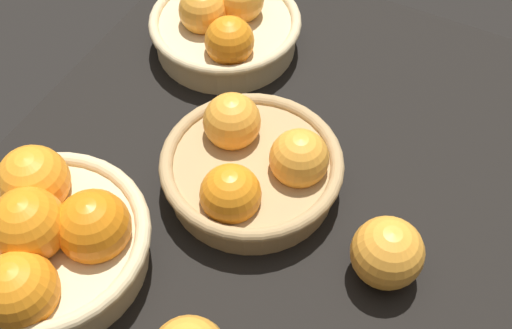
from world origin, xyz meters
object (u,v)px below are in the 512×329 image
Objects in this scene: basket_far_left at (46,240)px; basket_center at (253,166)px; loose_orange_front_gap at (387,253)px; basket_far_right at (224,24)px.

basket_far_left reaches higher than basket_center.
basket_far_left is at bearing 143.67° from basket_center.
loose_orange_front_gap is at bearing -102.33° from basket_center.
basket_far_left is 25.27cm from basket_center.
loose_orange_front_gap is at bearing -125.86° from basket_far_right.
loose_orange_front_gap is (-24.89, -34.43, -0.04)cm from basket_far_right.
basket_far_left reaches higher than loose_orange_front_gap.
basket_far_right is 2.69× the size of loose_orange_front_gap.
basket_center is at bearing -143.01° from basket_far_right.
basket_center is 1.02× the size of basket_far_right.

